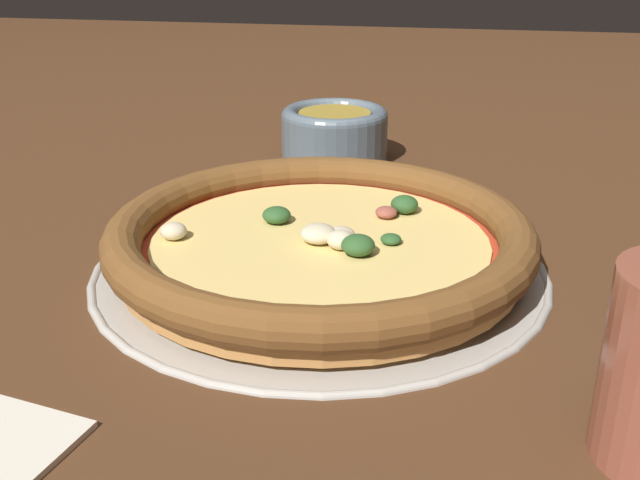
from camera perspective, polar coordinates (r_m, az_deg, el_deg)
ground_plane at (r=0.60m, az=-0.00°, el=-2.15°), size 3.00×3.00×0.00m
pizza_tray at (r=0.60m, az=-0.00°, el=-1.91°), size 0.36×0.36×0.01m
pizza at (r=0.59m, az=0.01°, el=0.13°), size 0.34×0.34×0.04m
bowl_near at (r=0.87m, az=1.11°, el=8.24°), size 0.12×0.12×0.06m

